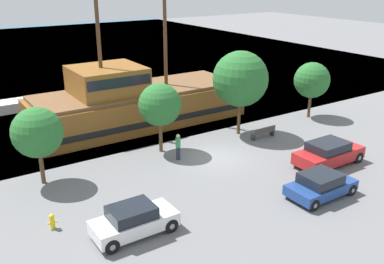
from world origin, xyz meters
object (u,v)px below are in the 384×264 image
at_px(parked_car_curb_rear, 328,153).
at_px(pedestrian_walking_near, 178,147).
at_px(parked_car_curb_front, 321,185).
at_px(parked_car_curb_mid, 134,220).
at_px(fire_hydrant, 52,221).
at_px(pirate_ship, 136,102).
at_px(bench_promenade_east, 264,132).

xyz_separation_m(parked_car_curb_rear, pedestrian_walking_near, (-7.35, 5.80, 0.10)).
bearing_deg(parked_car_curb_front, parked_car_curb_mid, 167.33).
distance_m(parked_car_curb_mid, fire_hydrant, 3.91).
relative_size(pirate_ship, parked_car_curb_front, 4.72).
bearing_deg(fire_hydrant, pedestrian_walking_near, 21.40).
bearing_deg(bench_promenade_east, parked_car_curb_front, -112.21).
bearing_deg(parked_car_curb_rear, parked_car_curb_front, -145.03).
relative_size(parked_car_curb_front, pedestrian_walking_near, 2.22).
relative_size(parked_car_curb_rear, pedestrian_walking_near, 2.67).
relative_size(pirate_ship, bench_promenade_east, 9.13).
relative_size(pirate_ship, fire_hydrant, 23.50).
height_order(pirate_ship, parked_car_curb_mid, pirate_ship).
height_order(parked_car_curb_front, pedestrian_walking_near, pedestrian_walking_near).
relative_size(pirate_ship, pedestrian_walking_near, 10.46).
bearing_deg(pirate_ship, fire_hydrant, -131.46).
bearing_deg(parked_car_curb_mid, bench_promenade_east, 24.03).
height_order(parked_car_curb_rear, bench_promenade_east, parked_car_curb_rear).
height_order(pirate_ship, parked_car_curb_front, pirate_ship).
bearing_deg(pedestrian_walking_near, bench_promenade_east, -1.43).
bearing_deg(bench_promenade_east, parked_car_curb_rear, -87.63).
height_order(parked_car_curb_mid, fire_hydrant, parked_car_curb_mid).
distance_m(fire_hydrant, bench_promenade_east, 16.51).
relative_size(parked_car_curb_front, bench_promenade_east, 1.93).
bearing_deg(parked_car_curb_front, pirate_ship, 100.14).
distance_m(pirate_ship, pedestrian_walking_near, 7.87).
bearing_deg(fire_hydrant, pirate_ship, 48.54).
xyz_separation_m(parked_car_curb_mid, parked_car_curb_rear, (13.41, 0.26, 0.05)).
distance_m(parked_car_curb_front, pedestrian_walking_near, 9.11).
relative_size(pirate_ship, parked_car_curb_rear, 3.92).
distance_m(parked_car_curb_front, parked_car_curb_mid, 10.12).
bearing_deg(parked_car_curb_mid, fire_hydrant, 139.93).
bearing_deg(pedestrian_walking_near, pirate_ship, 83.10).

